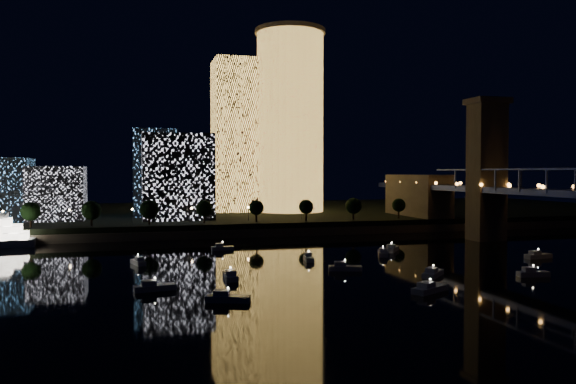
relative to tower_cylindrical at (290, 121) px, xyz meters
name	(u,v)px	position (x,y,z in m)	size (l,w,h in m)	color
ground	(375,273)	(-17.93, -140.14, -48.95)	(520.00, 520.00, 0.00)	black
far_bank	(246,214)	(-17.93, 19.86, -46.45)	(420.00, 160.00, 5.00)	black
seawall	(286,232)	(-17.93, -58.14, -47.45)	(420.00, 6.00, 3.00)	#6B5E4C
tower_cylindrical	(290,121)	(0.00, 0.00, 0.00)	(34.00, 34.00, 87.66)	gold
tower_rectangular	(237,136)	(-24.22, 9.75, -7.07)	(23.18, 23.18, 73.77)	gold
midrise_blocks	(129,180)	(-75.28, -20.51, -27.92)	(87.71, 47.74, 37.83)	silver
motorboats	(344,267)	(-23.44, -134.21, -48.14)	(114.11, 75.72, 2.78)	silver
esplanade_trees	(184,209)	(-55.21, -52.14, -38.48)	(166.00, 6.91, 8.96)	black
street_lamps	(192,211)	(-51.93, -46.14, -39.93)	(132.70, 0.70, 5.65)	black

